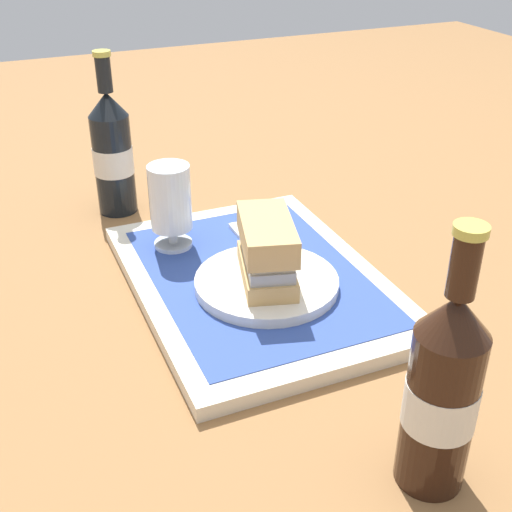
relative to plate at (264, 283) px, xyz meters
name	(u,v)px	position (x,y,z in m)	size (l,w,h in m)	color
ground_plane	(256,287)	(0.04, 0.00, -0.03)	(3.00, 3.00, 0.00)	olive
tray	(256,281)	(0.04, 0.00, -0.02)	(0.44, 0.32, 0.02)	beige
placemat	(256,275)	(0.04, 0.00, -0.01)	(0.38, 0.27, 0.00)	#2D4793
plate	(264,283)	(0.00, 0.00, 0.00)	(0.19, 0.19, 0.01)	silver
sandwich	(264,249)	(0.00, 0.00, 0.05)	(0.14, 0.10, 0.08)	tan
beer_glass	(170,201)	(0.16, 0.08, 0.06)	(0.06, 0.06, 0.12)	silver
napkin_folded	(261,233)	(0.14, -0.06, 0.00)	(0.09, 0.07, 0.01)	white
beer_bottle	(112,152)	(0.35, 0.11, 0.08)	(0.07, 0.07, 0.27)	black
second_bottle	(442,391)	(-0.34, -0.02, 0.08)	(0.07, 0.07, 0.27)	black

